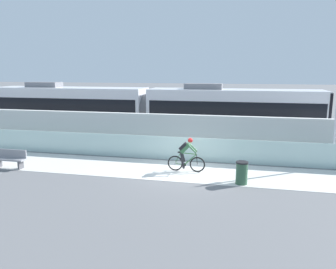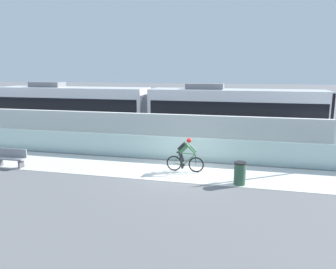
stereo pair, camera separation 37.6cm
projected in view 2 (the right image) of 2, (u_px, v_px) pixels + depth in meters
The scene contains 10 objects.
ground_plane at pixel (181, 171), 15.54m from camera, with size 200.00×200.00×0.00m, color slate.
bike_path_deck at pixel (181, 171), 15.54m from camera, with size 32.00×3.20×0.01m, color silver.
glass_parapet at pixel (188, 149), 17.18m from camera, with size 32.00×0.05×1.24m, color silver.
concrete_barrier_wall at pixel (194, 134), 18.81m from camera, with size 32.00×0.36×2.18m, color silver.
tram_rail_near at pixel (200, 143), 21.39m from camera, with size 32.00×0.08×0.01m, color #595654.
tram_rail_far at pixel (203, 139), 22.75m from camera, with size 32.00×0.08×0.01m, color #595654.
tram at pixel (149, 111), 22.54m from camera, with size 22.56×2.54×3.81m.
cyclist_on_bike at pixel (185, 155), 15.34m from camera, with size 1.77×0.58×1.61m.
trash_bin at pixel (240, 173), 13.62m from camera, with size 0.51×0.51×0.96m.
bench at pixel (11, 157), 16.11m from camera, with size 1.60×0.45×0.89m.
Camera 2 is at (2.92, -14.64, 4.68)m, focal length 35.35 mm.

